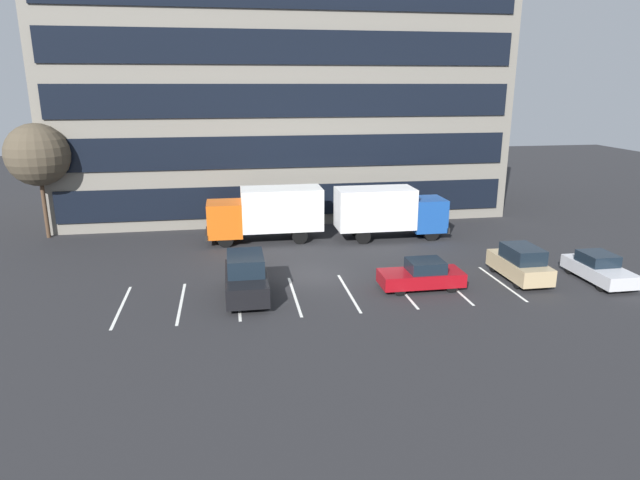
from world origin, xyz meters
TOP-DOWN VIEW (x-y plane):
  - ground_plane at (0.00, 0.00)m, footprint 120.00×120.00m
  - office_building at (0.00, 17.95)m, footprint 34.45×13.45m
  - lot_markings at (0.00, -2.99)m, footprint 19.74×5.40m
  - box_truck_orange at (-1.98, 7.43)m, footprint 7.81×2.59m
  - box_truck_blue at (6.28, 6.71)m, footprint 7.64×2.53m
  - sedan_maroon at (5.28, -3.02)m, footprint 4.33×1.81m
  - sedan_silver at (15.08, -3.51)m, footprint 1.80×4.29m
  - suv_tan at (11.01, -2.58)m, footprint 1.80×4.25m
  - suv_black at (-3.79, -2.69)m, footprint 2.03×4.79m
  - bare_tree at (-17.00, 10.81)m, footprint 4.19×4.19m

SIDE VIEW (x-z plane):
  - ground_plane at x=0.00m, z-range 0.00..0.00m
  - lot_markings at x=0.00m, z-range 0.00..0.01m
  - sedan_silver at x=15.08m, z-range -0.04..1.50m
  - sedan_maroon at x=5.28m, z-range -0.04..1.51m
  - suv_tan at x=11.01m, z-range -0.03..1.89m
  - suv_black at x=-3.79m, z-range -0.04..2.13m
  - box_truck_blue at x=6.28m, z-range 0.22..3.77m
  - box_truck_orange at x=-1.98m, z-range 0.23..3.85m
  - bare_tree at x=-17.00m, z-range 1.82..9.67m
  - office_building at x=0.00m, z-range 0.00..18.00m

